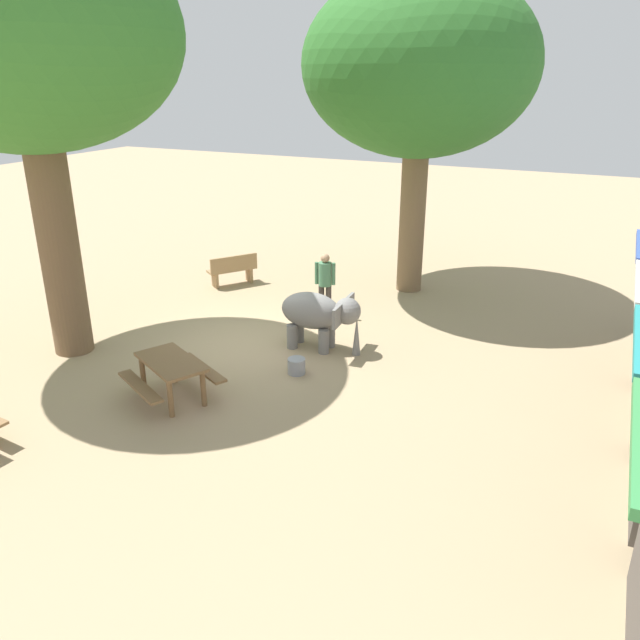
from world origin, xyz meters
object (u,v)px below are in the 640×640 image
shade_tree_secondary (26,37)px  picnic_table_near (171,370)px  elephant (319,314)px  wooden_bench (233,269)px  feed_bucket (296,366)px  shade_tree_main (421,67)px  person_handler (325,280)px

shade_tree_secondary → picnic_table_near: (0.84, 3.34, -5.69)m
elephant → shade_tree_secondary: size_ratio=0.22×
wooden_bench → feed_bucket: size_ratio=3.84×
shade_tree_main → feed_bucket: 8.29m
person_handler → wooden_bench: 3.63m
elephant → wooden_bench: 5.07m
picnic_table_near → elephant: bearing=92.3°
shade_tree_secondary → picnic_table_near: shade_tree_secondary is taller
wooden_bench → feed_bucket: bearing=-100.7°
person_handler → feed_bucket: (3.10, 0.82, -0.79)m
elephant → person_handler: person_handler is taller
elephant → shade_tree_main: bearing=80.0°
shade_tree_main → wooden_bench: shade_tree_main is taller
wooden_bench → feed_bucket: 6.00m
shade_tree_main → wooden_bench: 7.29m
elephant → wooden_bench: elephant is taller
person_handler → feed_bucket: 3.30m
shade_tree_secondary → picnic_table_near: 6.65m
elephant → person_handler: bearing=107.3°
picnic_table_near → feed_bucket: bearing=77.2°
feed_bucket → picnic_table_near: bearing=-39.7°
person_handler → picnic_table_near: size_ratio=0.81×
person_handler → wooden_bench: bearing=-124.0°
picnic_table_near → feed_bucket: picnic_table_near is taller
shade_tree_main → picnic_table_near: size_ratio=4.03×
person_handler → shade_tree_secondary: (4.18, -4.11, 5.33)m
shade_tree_main → wooden_bench: size_ratio=5.85×
shade_tree_secondary → shade_tree_main: bearing=143.3°
feed_bucket → shade_tree_main: bearing=176.3°
person_handler → shade_tree_secondary: bearing=-60.2°
person_handler → shade_tree_main: 5.81m
elephant → person_handler: 1.94m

